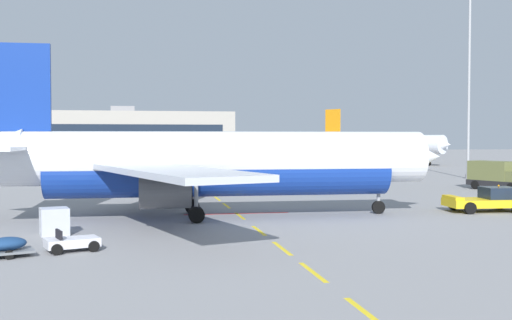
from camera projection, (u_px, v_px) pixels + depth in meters
The scene contains 10 objects.
ground at pixel (407, 189), 68.63m from camera, with size 400.00×400.00×0.00m, color gray.
apron_paint_markings at pixel (213, 196), 61.11m from camera, with size 8.00×93.35×0.01m.
airliner_foreground at pixel (213, 163), 44.58m from camera, with size 34.74×34.62×12.20m.
pushback_tug at pixel (488, 200), 48.11m from camera, with size 6.19×3.54×2.08m.
airliner_far_center at pixel (379, 145), 133.69m from camera, with size 31.03×32.93×12.23m.
catering_truck at pixel (329, 177), 64.18m from camera, with size 7.25×3.37×3.14m.
fuel_service_truck at pixel (498, 175), 67.66m from camera, with size 4.87×7.39×3.14m.
uld_cargo_container at pixel (54, 221), 36.62m from camera, with size 1.92×1.89×1.60m.
apron_light_mast_far at pixel (469, 57), 85.84m from camera, with size 1.80×1.80×27.64m.
terminal_satellite at pixel (76, 136), 158.79m from camera, with size 79.07×24.39×13.75m.
Camera 1 is at (10.62, -24.07, 5.80)m, focal length 43.45 mm.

